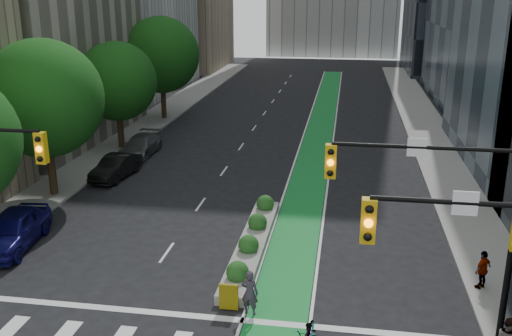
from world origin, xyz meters
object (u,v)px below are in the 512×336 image
(median_planter, at_px, (253,241))
(parked_car_left_near, at_px, (13,230))
(parked_car_left_mid, at_px, (116,167))
(parked_car_left_far, at_px, (141,145))
(pedestrian_far, at_px, (483,270))
(cyclist, at_px, (250,293))

(median_planter, height_order, parked_car_left_near, parked_car_left_near)
(parked_car_left_mid, xyz_separation_m, parked_car_left_far, (-0.28, 5.17, -0.01))
(median_planter, bearing_deg, parked_car_left_far, 126.81)
(parked_car_left_near, xyz_separation_m, parked_car_left_far, (0.44, 15.28, -0.16))
(parked_car_left_mid, bearing_deg, pedestrian_far, -22.53)
(cyclist, height_order, parked_car_left_mid, cyclist)
(median_planter, distance_m, cyclist, 5.45)
(parked_car_left_far, bearing_deg, pedestrian_far, -38.56)
(parked_car_left_near, distance_m, pedestrian_far, 20.08)
(cyclist, bearing_deg, parked_car_left_mid, -42.57)
(median_planter, distance_m, parked_car_left_far, 17.13)
(cyclist, xyz_separation_m, pedestrian_far, (8.57, 3.03, 0.06))
(cyclist, height_order, parked_car_left_far, cyclist)
(median_planter, bearing_deg, cyclist, -81.53)
(parked_car_left_far, bearing_deg, parked_car_left_mid, -86.23)
(parked_car_left_mid, bearing_deg, median_planter, -33.71)
(cyclist, distance_m, parked_car_left_near, 12.11)
(cyclist, distance_m, parked_car_left_far, 22.05)
(pedestrian_far, bearing_deg, parked_car_left_mid, -74.31)
(cyclist, distance_m, parked_car_left_mid, 17.60)
(parked_car_left_mid, height_order, pedestrian_far, pedestrian_far)
(parked_car_left_near, distance_m, parked_car_left_far, 15.29)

